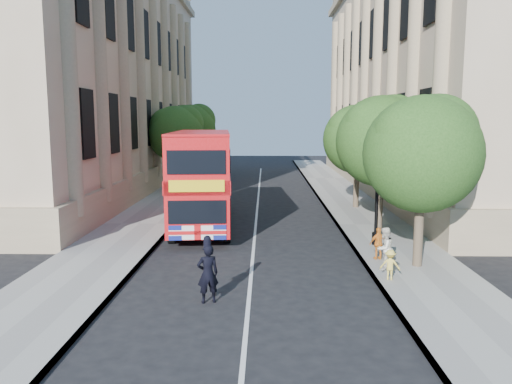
{
  "coord_description": "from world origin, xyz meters",
  "views": [
    {
      "loc": [
        0.47,
        -14.04,
        5.15
      ],
      "look_at": [
        0.1,
        5.88,
        2.3
      ],
      "focal_mm": 35.0,
      "sensor_mm": 36.0,
      "label": 1
    }
  ],
  "objects_px": {
    "lamp_post": "(377,187)",
    "police_constable": "(208,274)",
    "woman_pedestrian": "(384,249)",
    "box_van": "(209,195)",
    "double_decker_bus": "(202,175)"
  },
  "relations": [
    {
      "from": "lamp_post",
      "to": "police_constable",
      "type": "height_order",
      "value": "lamp_post"
    },
    {
      "from": "lamp_post",
      "to": "woman_pedestrian",
      "type": "xyz_separation_m",
      "value": [
        -0.47,
        -3.48,
        -1.66
      ]
    },
    {
      "from": "lamp_post",
      "to": "woman_pedestrian",
      "type": "distance_m",
      "value": 3.89
    },
    {
      "from": "lamp_post",
      "to": "police_constable",
      "type": "xyz_separation_m",
      "value": [
        -6.16,
        -6.39,
        -1.66
      ]
    },
    {
      "from": "box_van",
      "to": "police_constable",
      "type": "relative_size",
      "value": 2.72
    },
    {
      "from": "lamp_post",
      "to": "double_decker_bus",
      "type": "distance_m",
      "value": 8.62
    },
    {
      "from": "double_decker_bus",
      "to": "box_van",
      "type": "distance_m",
      "value": 2.04
    },
    {
      "from": "box_van",
      "to": "woman_pedestrian",
      "type": "distance_m",
      "value": 11.54
    },
    {
      "from": "lamp_post",
      "to": "woman_pedestrian",
      "type": "bearing_deg",
      "value": -97.73
    },
    {
      "from": "box_van",
      "to": "police_constable",
      "type": "bearing_deg",
      "value": -85.37
    },
    {
      "from": "double_decker_bus",
      "to": "lamp_post",
      "type": "bearing_deg",
      "value": -32.75
    },
    {
      "from": "double_decker_bus",
      "to": "woman_pedestrian",
      "type": "relative_size",
      "value": 6.83
    },
    {
      "from": "police_constable",
      "to": "woman_pedestrian",
      "type": "bearing_deg",
      "value": -171.52
    },
    {
      "from": "box_van",
      "to": "woman_pedestrian",
      "type": "relative_size",
      "value": 3.15
    },
    {
      "from": "box_van",
      "to": "lamp_post",
      "type": "bearing_deg",
      "value": -38.82
    }
  ]
}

